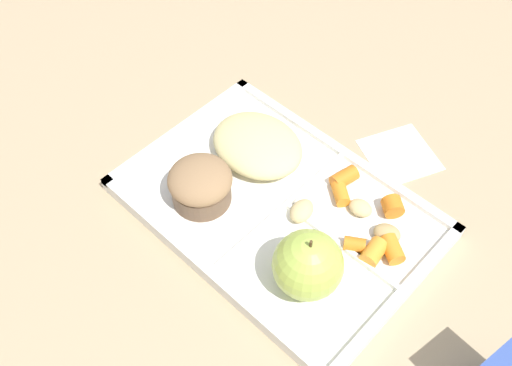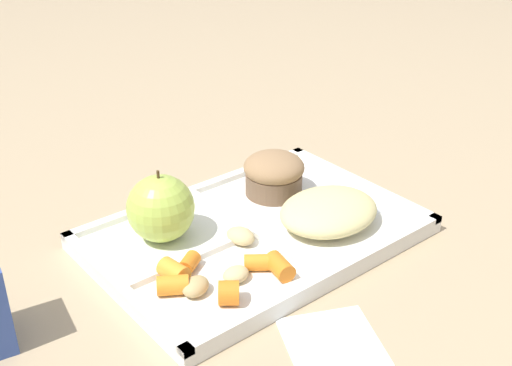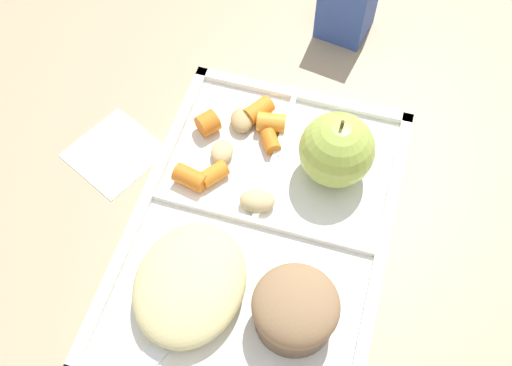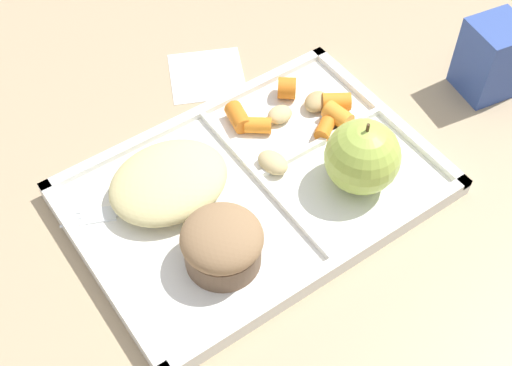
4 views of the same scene
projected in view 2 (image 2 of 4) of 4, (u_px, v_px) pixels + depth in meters
ground at (255, 240)px, 0.83m from camera, size 6.00×6.00×0.00m
lunch_tray at (255, 234)px, 0.83m from camera, size 0.40×0.27×0.02m
green_apple at (161, 208)px, 0.79m from camera, size 0.08×0.08×0.09m
bran_muffin at (274, 174)px, 0.90m from camera, size 0.08×0.08×0.06m
carrot_slice_diagonal at (258, 262)px, 0.74m from camera, size 0.04×0.03×0.02m
carrot_slice_large at (229, 293)px, 0.69m from camera, size 0.03×0.03×0.03m
carrot_slice_back at (174, 272)px, 0.72m from camera, size 0.03×0.04×0.02m
carrot_slice_small at (189, 263)px, 0.74m from camera, size 0.03×0.03×0.02m
carrot_slice_near_corner at (280, 266)px, 0.73m from camera, size 0.03×0.04×0.02m
carrot_slice_center at (173, 285)px, 0.70m from camera, size 0.04×0.04×0.02m
potato_chunk_corner at (195, 286)px, 0.70m from camera, size 0.04×0.04×0.02m
potato_chunk_small at (241, 236)px, 0.79m from camera, size 0.03×0.04×0.02m
potato_chunk_large at (236, 274)px, 0.73m from camera, size 0.03×0.03×0.02m
egg_noodle_pile at (329, 211)px, 0.83m from camera, size 0.14×0.11×0.04m
meatball_back at (326, 222)px, 0.81m from camera, size 0.03×0.03×0.03m
meatball_front at (330, 209)px, 0.84m from camera, size 0.03×0.03×0.03m
meatball_side at (310, 211)px, 0.83m from camera, size 0.04×0.04×0.04m
meatball_center at (323, 208)px, 0.84m from camera, size 0.03×0.03×0.03m
plastic_fork at (363, 211)px, 0.86m from camera, size 0.14×0.07×0.00m
paper_napkin at (332, 341)px, 0.66m from camera, size 0.13×0.13×0.00m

